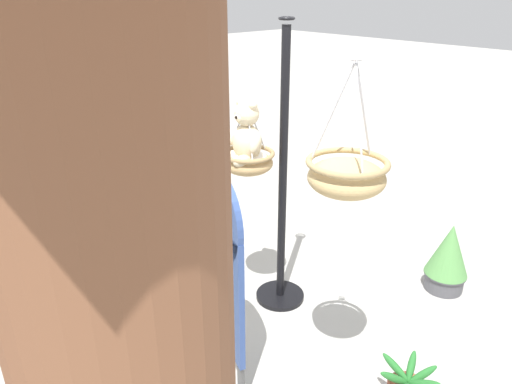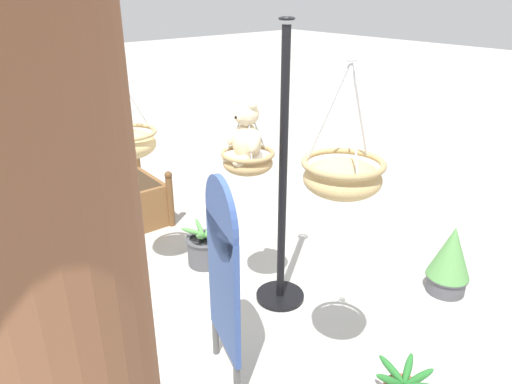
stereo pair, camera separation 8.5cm
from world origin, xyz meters
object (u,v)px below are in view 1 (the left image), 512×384
object	(u,v)px
hanging_basket_right_low	(128,143)
potted_plant_bushy_green	(448,258)
wooden_planter_box	(117,203)
potted_plant_tall_leafy	(62,299)
teddy_bear	(246,135)
potted_plant_small_succulent	(203,248)
potted_plant_conical_shrub	(46,380)
hanging_basket_with_teddy	(248,161)
display_pole_central	(282,224)
hanging_basket_left_high	(347,175)
display_sign_board	(226,267)

from	to	relation	value
hanging_basket_right_low	potted_plant_bushy_green	xyz separation A→B (m)	(-2.03, -2.07, -1.07)
wooden_planter_box	potted_plant_tall_leafy	size ratio (longest dim) A/B	1.58
teddy_bear	potted_plant_small_succulent	bearing A→B (deg)	-6.58
teddy_bear	potted_plant_conical_shrub	distance (m)	2.20
potted_plant_conical_shrub	wooden_planter_box	bearing A→B (deg)	-35.91
teddy_bear	potted_plant_conical_shrub	world-z (taller)	teddy_bear
hanging_basket_with_teddy	wooden_planter_box	bearing A→B (deg)	4.62
display_pole_central	potted_plant_conical_shrub	distance (m)	2.11
hanging_basket_right_low	potted_plant_tall_leafy	xyz separation A→B (m)	(-0.24, 0.84, -1.08)
potted_plant_bushy_green	wooden_planter_box	bearing A→B (deg)	27.30
display_pole_central	teddy_bear	bearing A→B (deg)	61.28
hanging_basket_with_teddy	hanging_basket_left_high	xyz separation A→B (m)	(-1.18, 0.27, 0.30)
teddy_bear	potted_plant_conical_shrub	bearing A→B (deg)	92.44
wooden_planter_box	potted_plant_bushy_green	world-z (taller)	wooden_planter_box
display_pole_central	wooden_planter_box	xyz separation A→B (m)	(2.33, 0.43, -0.48)
potted_plant_small_succulent	teddy_bear	bearing A→B (deg)	173.42
potted_plant_tall_leafy	display_sign_board	size ratio (longest dim) A/B	0.40
hanging_basket_with_teddy	potted_plant_bushy_green	size ratio (longest dim) A/B	0.83
teddy_bear	potted_plant_small_succulent	size ratio (longest dim) A/B	1.10
hanging_basket_with_teddy	potted_plant_conical_shrub	world-z (taller)	hanging_basket_with_teddy
potted_plant_conical_shrub	display_sign_board	xyz separation A→B (m)	(-0.51, -1.11, 0.63)
teddy_bear	hanging_basket_left_high	xyz separation A→B (m)	(-1.18, 0.25, 0.08)
potted_plant_tall_leafy	potted_plant_small_succulent	distance (m)	1.48
display_sign_board	hanging_basket_with_teddy	bearing A→B (deg)	-50.35
potted_plant_tall_leafy	display_sign_board	xyz separation A→B (m)	(-1.29, -0.70, 0.62)
display_sign_board	potted_plant_bushy_green	bearing A→B (deg)	-102.73
wooden_planter_box	display_sign_board	xyz separation A→B (m)	(-2.77, 0.53, 0.66)
wooden_planter_box	potted_plant_bushy_green	xyz separation A→B (m)	(-3.27, -1.69, 0.06)
wooden_planter_box	potted_plant_small_succulent	world-z (taller)	wooden_planter_box
potted_plant_bushy_green	potted_plant_conical_shrub	world-z (taller)	potted_plant_bushy_green
potted_plant_small_succulent	hanging_basket_right_low	bearing A→B (deg)	75.90
hanging_basket_right_low	potted_plant_conical_shrub	world-z (taller)	hanging_basket_right_low
display_pole_central	display_sign_board	size ratio (longest dim) A/B	1.54
hanging_basket_left_high	potted_plant_conical_shrub	world-z (taller)	hanging_basket_left_high
display_pole_central	teddy_bear	distance (m)	0.87
hanging_basket_with_teddy	wooden_planter_box	size ratio (longest dim) A/B	0.56
hanging_basket_with_teddy	potted_plant_small_succulent	distance (m)	1.42
display_pole_central	display_sign_board	xyz separation A→B (m)	(-0.43, 0.95, 0.18)
hanging_basket_with_teddy	hanging_basket_right_low	size ratio (longest dim) A/B	0.86
potted_plant_bushy_green	potted_plant_small_succulent	bearing A→B (deg)	37.62
hanging_basket_left_high	wooden_planter_box	xyz separation A→B (m)	(3.37, -0.10, -1.38)
wooden_planter_box	potted_plant_conical_shrub	xyz separation A→B (m)	(-2.26, 1.64, 0.03)
hanging_basket_right_low	display_sign_board	world-z (taller)	hanging_basket_right_low
hanging_basket_left_high	teddy_bear	bearing A→B (deg)	-11.96
hanging_basket_right_low	potted_plant_bushy_green	size ratio (longest dim) A/B	0.97
potted_plant_tall_leafy	display_pole_central	bearing A→B (deg)	-117.40
potted_plant_conical_shrub	teddy_bear	bearing A→B (deg)	-87.56
hanging_basket_with_teddy	potted_plant_tall_leafy	xyz separation A→B (m)	(0.71, 1.40, -1.04)
teddy_bear	hanging_basket_right_low	size ratio (longest dim) A/B	0.77
hanging_basket_left_high	potted_plant_tall_leafy	size ratio (longest dim) A/B	1.22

